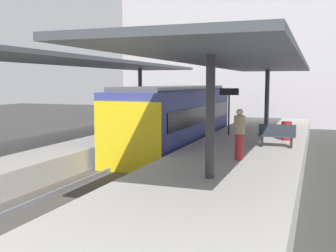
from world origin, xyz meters
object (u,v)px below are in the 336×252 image
at_px(commuter_train, 177,119).
at_px(platform_sign, 229,101).
at_px(platform_bench, 277,135).
at_px(passenger_near_bench, 100,116).
at_px(litter_bin, 286,131).
at_px(passenger_mid_platform, 239,133).

xyz_separation_m(commuter_train, platform_sign, (2.51, 0.26, 0.90)).
xyz_separation_m(platform_bench, passenger_near_bench, (-8.24, 0.91, 0.43)).
distance_m(platform_sign, passenger_near_bench, 6.13).
height_order(platform_sign, litter_bin, platform_sign).
bearing_deg(commuter_train, platform_bench, -27.05).
distance_m(platform_sign, passenger_mid_platform, 6.16).
bearing_deg(platform_bench, passenger_near_bench, 173.70).
bearing_deg(passenger_mid_platform, passenger_near_bench, 151.27).
relative_size(platform_bench, platform_sign, 0.63).
bearing_deg(platform_sign, passenger_mid_platform, -75.22).
height_order(commuter_train, passenger_mid_platform, commuter_train).
bearing_deg(platform_sign, platform_bench, -48.69).
xyz_separation_m(platform_sign, passenger_mid_platform, (1.56, -5.91, -0.77)).
height_order(platform_sign, passenger_near_bench, platform_sign).
distance_m(commuter_train, platform_sign, 2.68).
relative_size(commuter_train, platform_bench, 7.85).
bearing_deg(litter_bin, passenger_near_bench, -172.45).
height_order(platform_bench, platform_sign, platform_sign).
height_order(platform_bench, litter_bin, platform_bench).
bearing_deg(platform_sign, commuter_train, -174.17).
bearing_deg(platform_bench, platform_sign, 131.31).
bearing_deg(platform_bench, passenger_mid_platform, -105.97).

